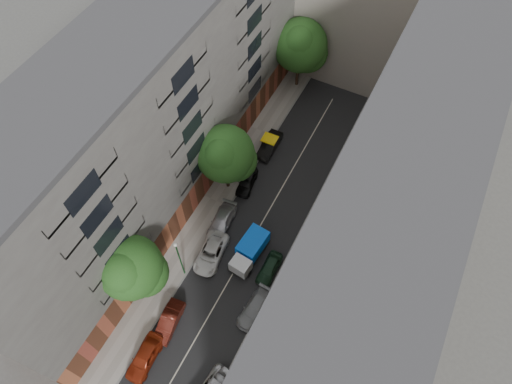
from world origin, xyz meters
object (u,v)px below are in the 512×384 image
Objects in this scene: car_right_2 at (269,268)px; tree_near at (131,270)px; car_left_0 at (145,357)px; tarp_truck at (249,251)px; car_left_5 at (269,145)px; lamp_post at (179,256)px; tree_far at (301,47)px; car_left_4 at (247,181)px; pedestrian at (332,178)px; tree_mid at (226,156)px; car_left_1 at (169,321)px; car_left_3 at (222,221)px; car_left_2 at (211,253)px; car_right_1 at (255,308)px.

car_right_2 is 0.41× the size of tree_near.
car_right_2 is (5.99, 12.40, -0.11)m from car_left_0.
tarp_truck reaches higher than car_left_5.
tarp_truck is 13.40m from car_left_0.
tree_near is 1.45× the size of lamp_post.
tree_near is 0.99× the size of tree_far.
pedestrian reaches higher than car_left_4.
lamp_post is at bearing -88.37° from tree_far.
tree_mid is at bearing -90.86° from tree_far.
car_left_5 is at bearing 115.50° from car_right_2.
tree_far is (-5.61, 23.98, 4.82)m from tarp_truck.
tarp_truck is 1.22× the size of car_left_1.
tarp_truck reaches higher than car_left_1.
car_left_1 is 0.89× the size of car_left_3.
car_left_3 is at bearing -91.23° from car_left_5.
car_right_2 is 11.85m from tree_mid.
car_left_2 is 9.23m from car_left_4.
car_right_2 is 8.93m from lamp_post.
tree_mid is 5.21× the size of pedestrian.
tarp_truck is 1.36× the size of car_right_2.
car_left_5 reaches higher than car_right_1.
car_left_5 is 12.21m from tree_far.
tree_mid is 10.97m from lamp_post.
car_left_3 is at bearing 141.82° from car_right_1.
tarp_truck is 5.62m from car_right_1.
car_left_1 is 1.11× the size of car_right_2.
tree_mid reaches higher than car_left_2.
car_left_3 is at bearing 87.19° from car_left_1.
car_left_4 is 17.41m from tree_far.
tree_mid is 1.37× the size of lamp_post.
lamp_post is at bearing 59.72° from tree_near.
car_left_2 is at bearing 46.65° from pedestrian.
tree_far is at bearing 89.14° from tree_mid.
car_left_4 is 12.47m from lamp_post.
car_right_1 reaches higher than car_right_2.
car_left_3 is (-0.64, 14.80, -0.07)m from car_left_0.
pedestrian reaches higher than car_left_0.
car_left_1 is 22.40m from pedestrian.
car_left_3 is at bearing 159.62° from car_right_2.
car_left_5 is at bearing 82.73° from tree_near.
tree_near is 4.70m from lamp_post.
tree_far is at bearing 96.16° from car_left_5.
car_right_1 is 30.44m from tree_far.
pedestrian is (7.46, 24.78, 0.22)m from car_left_0.
car_left_4 is at bearing 13.30° from pedestrian.
car_right_2 is at bearing -25.84° from car_left_3.
car_left_0 is at bearing -99.88° from tarp_truck.
tree_near is 14.46m from tree_mid.
tree_near is 32.11m from tree_far.
car_right_2 is 0.40× the size of tree_far.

